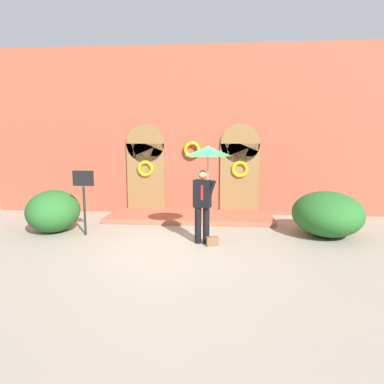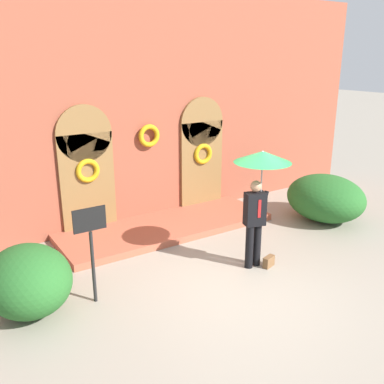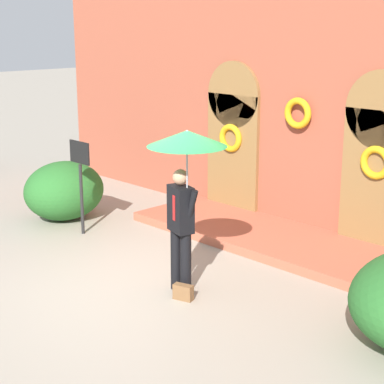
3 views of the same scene
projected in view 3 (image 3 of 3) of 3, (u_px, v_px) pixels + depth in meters
name	position (u px, v px, depth m)	size (l,w,h in m)	color
ground_plane	(133.00, 289.00, 9.34)	(80.00, 80.00, 0.00)	gray
building_facade	(309.00, 85.00, 11.46)	(14.00, 2.30, 5.60)	brown
person_with_umbrella	(185.00, 162.00, 8.74)	(1.10, 1.10, 2.36)	black
handbag	(183.00, 292.00, 8.96)	(0.28, 0.12, 0.22)	brown
sign_post	(80.00, 172.00, 11.50)	(0.56, 0.06, 1.72)	black
shrub_left	(64.00, 191.00, 12.54)	(1.39, 1.61, 1.15)	#235B23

